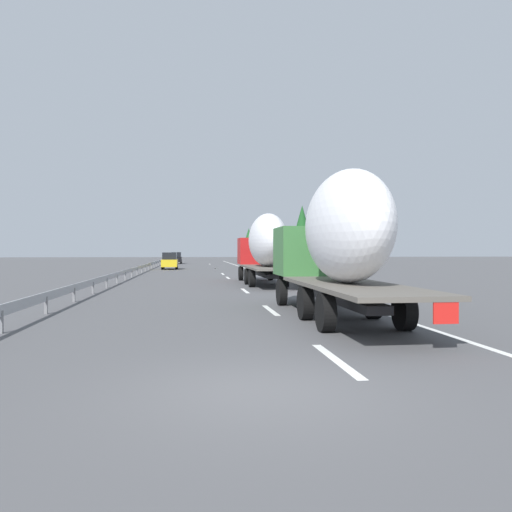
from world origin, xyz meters
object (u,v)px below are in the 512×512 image
Objects in this scene: truck_trailing at (337,239)px; car_black_suv at (176,258)px; car_yellow_coupe at (170,261)px; road_sign at (263,249)px; truck_lead at (265,245)px.

truck_trailing is 70.39m from car_black_suv.
road_sign reaches higher than car_yellow_coupe.
truck_lead is at bearing 0.00° from truck_trailing.
road_sign reaches higher than car_black_suv.
car_black_suv is at bearing 5.94° from truck_trailing.
car_black_suv is 1.27× the size of road_sign.
truck_trailing is at bearing 175.50° from road_sign.
road_sign is (-4.85, -10.37, 1.42)m from car_yellow_coupe.
truck_trailing is at bearing -170.66° from car_yellow_coupe.
truck_trailing is 3.45× the size of road_sign.
truck_lead is 23.27m from road_sign.
truck_trailing reaches higher than truck_lead.
car_yellow_coupe is at bearing -179.96° from car_black_suv.
car_yellow_coupe is at bearing 14.59° from truck_lead.
road_sign is (39.35, -3.10, -0.13)m from truck_trailing.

